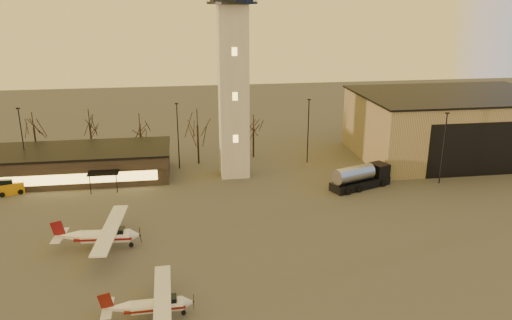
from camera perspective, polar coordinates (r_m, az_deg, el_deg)
The scene contains 10 objects.
ground at distance 46.71m, azimuth 1.74°, elevation -13.98°, with size 220.00×220.00×0.00m, color #454240.
control_tower at distance 69.83m, azimuth -2.64°, elevation 11.07°, with size 6.80×6.80×32.60m.
hangar at distance 87.06m, azimuth 21.49°, elevation 3.74°, with size 30.60×20.60×10.30m.
terminal at distance 75.85m, azimuth -19.40°, elevation -0.37°, with size 25.40×12.20×4.30m.
light_poles at distance 72.98m, azimuth -2.21°, elevation 2.63°, with size 58.50×12.25×10.14m.
tree_row at distance 80.57m, azimuth -13.01°, elevation 4.05°, with size 37.20×9.20×8.80m.
cessna_front at distance 42.75m, azimuth -11.04°, elevation -16.20°, with size 7.84×9.91×2.74m.
cessna_rear at distance 54.36m, azimuth -16.60°, elevation -8.56°, with size 9.44×11.91×3.28m.
fuel_truck at distance 69.53m, azimuth 11.82°, elevation -2.10°, with size 9.11×5.49×3.26m.
service_cart at distance 73.79m, azimuth -26.31°, elevation -2.87°, with size 3.70×2.95×2.09m.
Camera 1 is at (-7.35, -38.94, 24.73)m, focal length 35.00 mm.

